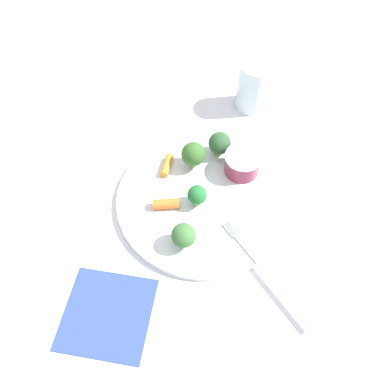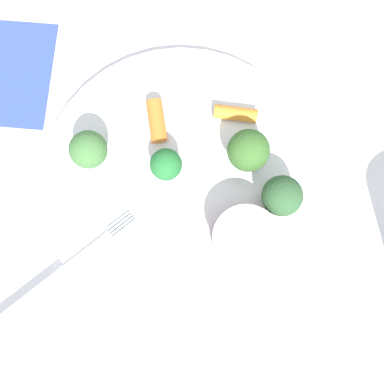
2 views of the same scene
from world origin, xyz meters
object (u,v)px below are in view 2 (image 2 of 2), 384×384
Objects in this scene: plate at (181,180)px; broccoli_floret_3 at (248,151)px; sauce_cup at (244,240)px; broccoli_floret_1 at (282,196)px; fork at (54,277)px; carrot_stick_0 at (157,121)px; carrot_stick_1 at (235,114)px; broccoli_floret_2 at (88,150)px; broccoli_floret_0 at (166,165)px.

broccoli_floret_3 is at bearing -94.98° from plate.
broccoli_floret_1 reaches higher than sauce_cup.
fork is (0.04, 0.18, -0.02)m from sauce_cup.
carrot_stick_0 reaches higher than carrot_stick_1.
broccoli_floret_1 is 1.05× the size of broccoli_floret_2.
broccoli_floret_0 is 0.94× the size of carrot_stick_0.
carrot_stick_1 is 0.23× the size of fork.
broccoli_floret_0 is 0.15m from fork.
broccoli_floret_3 reaches higher than broccoli_floret_1.
broccoli_floret_0 is 0.91× the size of carrot_stick_1.
broccoli_floret_3 is at bearing -113.84° from broccoli_floret_2.
plate is at bearing 20.87° from sauce_cup.
sauce_cup is at bearing -156.98° from broccoli_floret_0.
broccoli_floret_3 is (-0.06, -0.14, 0.00)m from broccoli_floret_2.
broccoli_floret_1 is 0.23m from fork.
broccoli_floret_1 is 1.10× the size of carrot_stick_0.
carrot_stick_1 is at bearing -11.32° from broccoli_floret_3.
sauce_cup is 1.56× the size of broccoli_floret_0.
broccoli_floret_0 is at bearing -123.95° from broccoli_floret_2.
carrot_stick_1 is (0.04, -0.08, 0.01)m from plate.
plate is 6.51× the size of carrot_stick_1.
broccoli_floret_2 reaches higher than carrot_stick_1.
broccoli_floret_0 is 0.08m from broccoli_floret_2.
carrot_stick_1 is at bearing 1.42° from broccoli_floret_1.
broccoli_floret_2 is at bearing 53.07° from broccoli_floret_1.
carrot_stick_0 is (0.01, -0.07, -0.02)m from broccoli_floret_2.
sauce_cup reaches higher than plate.
broccoli_floret_2 reaches higher than sauce_cup.
broccoli_floret_0 is 0.08m from broccoli_floret_3.
sauce_cup is at bearing -159.13° from plate.
broccoli_floret_0 is 0.05m from carrot_stick_0.
carrot_stick_0 is (0.06, -0.00, 0.01)m from plate.
broccoli_floret_2 reaches higher than plate.
broccoli_floret_0 is at bearing 51.08° from broccoli_floret_1.
fork is at bearing 77.75° from sauce_cup.
sauce_cup is at bearing -168.09° from carrot_stick_0.
fork reaches higher than plate.
plate is 6.69× the size of carrot_stick_0.
carrot_stick_0 is (0.12, 0.08, -0.02)m from broccoli_floret_1.
carrot_stick_0 is (0.05, -0.01, -0.01)m from broccoli_floret_0.
fork is (-0.11, 0.15, -0.01)m from carrot_stick_0.
carrot_stick_0 is at bearing -55.37° from fork.
plate is at bearing 53.82° from broccoli_floret_1.
broccoli_floret_1 is (-0.06, -0.08, 0.03)m from plate.
fork is (-0.06, 0.14, -0.02)m from broccoli_floret_0.
broccoli_floret_2 is 1.05× the size of carrot_stick_0.
broccoli_floret_3 is 1.19× the size of carrot_stick_0.
carrot_stick_1 is (0.03, -0.09, -0.02)m from broccoli_floret_0.
sauce_cup is 1.33× the size of broccoli_floret_1.
plate is at bearing 117.10° from carrot_stick_1.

